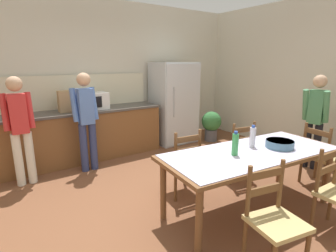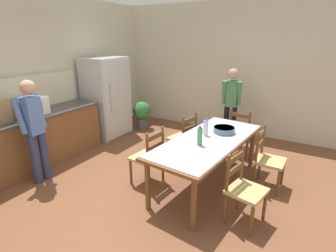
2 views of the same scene
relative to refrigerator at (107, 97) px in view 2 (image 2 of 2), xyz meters
The scene contains 19 objects.
ground_plane 2.83m from the refrigerator, 125.65° to the right, with size 8.32×8.32×0.00m, color brown.
wall_back 1.74m from the refrigerator, 163.29° to the left, with size 6.52×0.12×2.90m, color beige.
wall_right 2.83m from the refrigerator, 52.33° to the right, with size 0.12×5.20×2.90m, color beige.
kitchen_counter 2.29m from the refrigerator, behind, with size 3.41×0.66×0.91m.
refrigerator is the anchor object (origin of this frame).
microwave 1.80m from the refrigerator, behind, with size 0.50×0.39×0.30m.
paper_bag 2.26m from the refrigerator, behind, with size 0.24×0.16×0.36m, color tan.
dining_table 2.95m from the refrigerator, 108.16° to the right, with size 2.23×1.10×0.75m.
bottle_near_centre 3.01m from the refrigerator, 113.16° to the right, with size 0.07×0.07×0.27m.
bottle_off_centre 2.81m from the refrigerator, 106.51° to the right, with size 0.07×0.07×0.27m.
serving_bowl 2.95m from the refrigerator, 100.73° to the right, with size 0.32×0.32×0.09m.
chair_side_near_right 3.63m from the refrigerator, 98.15° to the right, with size 0.43×0.41×0.91m.
chair_side_far_right 2.18m from the refrigerator, 99.81° to the right, with size 0.49×0.47×0.91m.
chair_side_near_left 3.80m from the refrigerator, 112.89° to the right, with size 0.49×0.48×0.91m.
chair_side_far_left 2.45m from the refrigerator, 123.31° to the right, with size 0.46×0.44×0.91m.
chair_head_end 2.99m from the refrigerator, 81.39° to the right, with size 0.46×0.48×0.91m.
person_at_counter 2.14m from the refrigerator, 166.51° to the right, with size 0.40×0.27×1.59m.
person_by_table 2.71m from the refrigerator, 68.36° to the right, with size 0.30×0.42×1.55m.
potted_plant 0.97m from the refrigerator, 30.53° to the right, with size 0.44×0.44×0.67m.
Camera 2 is at (-2.68, -1.86, 2.16)m, focal length 28.00 mm.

